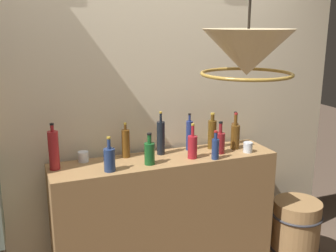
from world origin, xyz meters
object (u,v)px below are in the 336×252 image
at_px(wooden_barrel, 296,231).
at_px(glass_tumbler_rocks, 248,147).
at_px(liquor_bottle_vodka, 126,143).
at_px(liquor_bottle_mezcal, 189,135).
at_px(liquor_bottle_bourbon, 220,142).
at_px(liquor_bottle_sherry, 215,148).
at_px(liquor_bottle_tequila, 54,150).
at_px(liquor_bottle_port, 192,146).
at_px(liquor_bottle_amaro, 212,134).
at_px(liquor_bottle_gin, 149,153).
at_px(liquor_bottle_rum, 235,132).
at_px(liquor_bottle_vermouth, 161,137).
at_px(liquor_bottle_rye, 109,159).
at_px(glass_tumbler_highball, 83,157).
at_px(liquor_bottle_brandy, 235,136).
at_px(pendant_lamp, 247,54).

bearing_deg(wooden_barrel, glass_tumbler_rocks, 176.97).
xyz_separation_m(liquor_bottle_vodka, liquor_bottle_mezcal, (0.49, -0.01, 0.01)).
relative_size(liquor_bottle_bourbon, liquor_bottle_sherry, 1.16).
relative_size(liquor_bottle_tequila, wooden_barrel, 0.59).
xyz_separation_m(liquor_bottle_port, liquor_bottle_amaro, (0.24, 0.15, 0.03)).
bearing_deg(liquor_bottle_amaro, liquor_bottle_port, -146.92).
bearing_deg(wooden_barrel, liquor_bottle_gin, 177.89).
xyz_separation_m(liquor_bottle_rum, liquor_bottle_tequila, (-1.40, -0.07, 0.04)).
relative_size(liquor_bottle_amaro, liquor_bottle_vermouth, 0.87).
xyz_separation_m(liquor_bottle_rum, liquor_bottle_port, (-0.46, -0.20, -0.00)).
bearing_deg(liquor_bottle_tequila, wooden_barrel, -5.60).
height_order(liquor_bottle_rum, liquor_bottle_vermouth, liquor_bottle_vermouth).
distance_m(glass_tumbler_rocks, wooden_barrel, 0.93).
xyz_separation_m(liquor_bottle_amaro, glass_tumbler_rocks, (0.21, -0.18, -0.08)).
distance_m(liquor_bottle_port, liquor_bottle_vodka, 0.48).
height_order(liquor_bottle_rye, glass_tumbler_highball, liquor_bottle_rye).
relative_size(liquor_bottle_brandy, wooden_barrel, 0.53).
height_order(liquor_bottle_vodka, liquor_bottle_tequila, liquor_bottle_tequila).
xyz_separation_m(liquor_bottle_bourbon, liquor_bottle_tequila, (-1.18, 0.10, 0.05)).
relative_size(liquor_bottle_tequila, liquor_bottle_brandy, 1.12).
xyz_separation_m(liquor_bottle_vermouth, glass_tumbler_highball, (-0.57, 0.04, -0.09)).
distance_m(liquor_bottle_sherry, liquor_bottle_vermouth, 0.40).
height_order(liquor_bottle_vodka, liquor_bottle_gin, liquor_bottle_vodka).
height_order(liquor_bottle_brandy, glass_tumbler_highball, liquor_bottle_brandy).
distance_m(liquor_bottle_rum, liquor_bottle_gin, 0.82).
height_order(liquor_bottle_amaro, glass_tumbler_rocks, liquor_bottle_amaro).
distance_m(liquor_bottle_bourbon, wooden_barrel, 1.09).
bearing_deg(liquor_bottle_tequila, liquor_bottle_sherry, -10.81).
distance_m(liquor_bottle_tequila, glass_tumbler_highball, 0.24).
height_order(liquor_bottle_sherry, liquor_bottle_brandy, liquor_bottle_brandy).
relative_size(liquor_bottle_gin, liquor_bottle_mezcal, 0.78).
height_order(liquor_bottle_rum, liquor_bottle_port, liquor_bottle_rum).
distance_m(liquor_bottle_rum, liquor_bottle_port, 0.50).
bearing_deg(liquor_bottle_gin, liquor_bottle_rum, 14.81).
bearing_deg(liquor_bottle_port, liquor_bottle_mezcal, 72.61).
distance_m(liquor_bottle_amaro, liquor_bottle_brandy, 0.18).
bearing_deg(liquor_bottle_vodka, liquor_bottle_vermouth, -6.29).
height_order(liquor_bottle_port, pendant_lamp, pendant_lamp).
relative_size(liquor_bottle_bourbon, glass_tumbler_highball, 3.28).
xyz_separation_m(liquor_bottle_sherry, glass_tumbler_rocks, (0.30, 0.05, -0.04)).
xyz_separation_m(liquor_bottle_port, liquor_bottle_brandy, (0.40, 0.08, 0.01)).
bearing_deg(liquor_bottle_vodka, wooden_barrel, -10.26).
bearing_deg(liquor_bottle_gin, liquor_bottle_bourbon, 3.53).
height_order(liquor_bottle_amaro, liquor_bottle_vermouth, liquor_bottle_vermouth).
relative_size(liquor_bottle_brandy, pendant_lamp, 0.60).
relative_size(liquor_bottle_rye, liquor_bottle_amaro, 0.83).
relative_size(liquor_bottle_rum, liquor_bottle_sherry, 1.25).
relative_size(liquor_bottle_vodka, liquor_bottle_rye, 1.10).
bearing_deg(liquor_bottle_vermouth, liquor_bottle_rye, -155.32).
bearing_deg(glass_tumbler_highball, liquor_bottle_brandy, -6.33).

